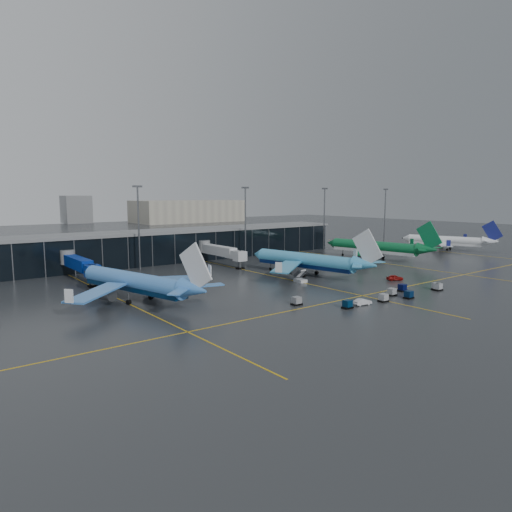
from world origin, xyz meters
TOP-DOWN VIEW (x-y plane):
  - ground at (0.00, 0.00)m, footprint 600.00×600.00m
  - terminal_pier at (0.00, 62.00)m, footprint 142.00×17.00m
  - jet_bridges at (-35.00, 42.99)m, footprint 94.00×27.50m
  - flood_masts at (5.00, 50.00)m, footprint 203.00×0.50m
  - distant_hangars at (49.94, 270.08)m, footprint 260.00×71.00m
  - taxi_lines at (10.00, 10.61)m, footprint 220.00×120.00m
  - airliner_arkefly at (-32.84, 12.36)m, footprint 46.51×50.31m
  - airliner_klm_near at (18.26, 12.60)m, footprint 45.10×49.44m
  - airliner_aer_lingus at (60.79, 21.52)m, footprint 44.70×49.17m
  - airliner_ba at (106.52, 20.99)m, footprint 44.62×47.72m
  - baggage_carts at (13.79, -19.76)m, footprint 39.23×12.27m
  - mobile_airstair at (10.06, 5.52)m, footprint 2.45×3.37m
  - service_van_red at (31.69, -8.20)m, footprint 4.67×3.70m
  - service_van_white at (3.08, -20.66)m, footprint 4.25×1.99m

SIDE VIEW (x-z plane):
  - ground at x=0.00m, z-range 0.00..0.00m
  - taxi_lines at x=10.00m, z-range 0.00..0.02m
  - service_van_white at x=3.08m, z-range 0.00..1.35m
  - service_van_red at x=31.69m, z-range 0.00..1.49m
  - baggage_carts at x=13.79m, z-range -0.09..1.61m
  - mobile_airstair at x=10.06m, z-range -0.95..2.49m
  - jet_bridges at x=-35.00m, z-range 0.95..8.15m
  - terminal_pier at x=0.00m, z-range 0.07..10.77m
  - airliner_ba at x=106.52m, z-range 0.00..12.03m
  - airliner_arkefly at x=-32.84m, z-range 0.00..13.09m
  - airliner_klm_near at x=18.26m, z-range 0.00..13.40m
  - airliner_aer_lingus at x=60.79m, z-range 0.00..13.47m
  - distant_hangars at x=49.94m, z-range -2.21..19.79m
  - flood_masts at x=5.00m, z-range 1.06..26.56m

